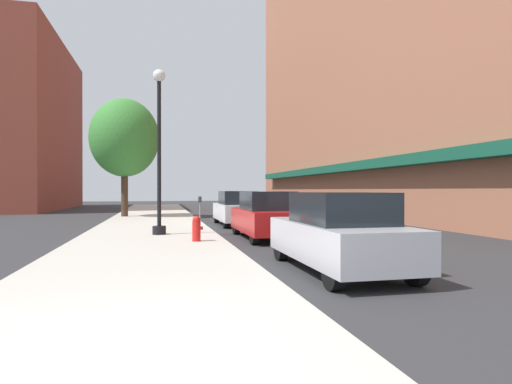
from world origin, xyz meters
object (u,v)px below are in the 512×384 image
(car_white, at_px, (237,209))
(car_silver, at_px, (339,233))
(tree_near, at_px, (125,138))
(car_red, at_px, (266,216))
(fire_hydrant, at_px, (197,228))
(lamppost, at_px, (159,148))
(parking_meter_near, at_px, (200,208))

(car_white, bearing_deg, car_silver, -87.90)
(tree_near, relative_size, car_red, 1.65)
(car_silver, relative_size, car_white, 1.00)
(fire_hydrant, distance_m, car_white, 7.46)
(car_red, relative_size, car_white, 1.00)
(lamppost, relative_size, parking_meter_near, 4.50)
(car_white, bearing_deg, tree_near, 133.34)
(tree_near, relative_size, car_silver, 1.65)
(lamppost, relative_size, tree_near, 0.83)
(parking_meter_near, relative_size, car_silver, 0.30)
(lamppost, height_order, car_silver, lamppost)
(tree_near, distance_m, car_white, 9.57)
(car_silver, bearing_deg, tree_near, 107.49)
(lamppost, xyz_separation_m, car_red, (3.68, -1.13, -2.39))
(lamppost, distance_m, fire_hydrant, 3.73)
(parking_meter_near, xyz_separation_m, car_silver, (1.95, -10.23, -0.14))
(tree_near, height_order, car_silver, tree_near)
(fire_hydrant, relative_size, car_white, 0.18)
(lamppost, xyz_separation_m, parking_meter_near, (1.73, 2.93, -2.25))
(tree_near, distance_m, car_red, 14.18)
(parking_meter_near, distance_m, car_white, 2.62)
(fire_hydrant, relative_size, parking_meter_near, 0.60)
(parking_meter_near, height_order, car_silver, car_silver)
(tree_near, xyz_separation_m, car_white, (5.72, -6.53, -4.04))
(car_red, bearing_deg, car_silver, -87.77)
(car_silver, bearing_deg, car_red, 90.30)
(lamppost, bearing_deg, car_silver, -63.26)
(fire_hydrant, xyz_separation_m, car_red, (2.55, 1.20, 0.29))
(car_silver, distance_m, car_white, 11.97)
(lamppost, bearing_deg, tree_near, 100.35)
(fire_hydrant, distance_m, car_silver, 5.59)
(parking_meter_near, relative_size, tree_near, 0.18)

